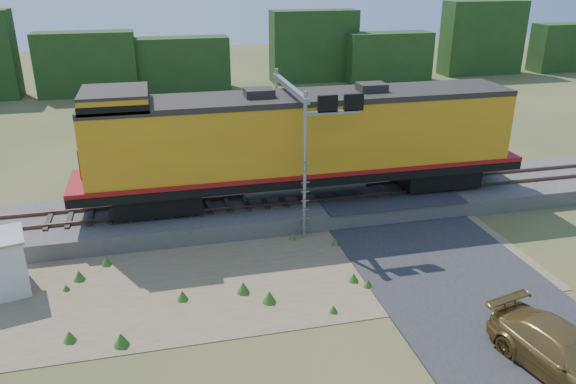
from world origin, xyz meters
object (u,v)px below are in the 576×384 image
object	(u,v)px
car	(566,356)
signal_gantry	(300,117)
shed	(0,264)
locomotive	(298,141)

from	to	relation	value
car	signal_gantry	bearing A→B (deg)	98.14
shed	signal_gantry	bearing A→B (deg)	3.45
locomotive	car	world-z (taller)	locomotive
shed	car	xyz separation A→B (m)	(17.40, -9.00, -0.44)
locomotive	signal_gantry	xyz separation A→B (m)	(-0.10, -0.65, 1.33)
shed	car	world-z (taller)	shed
shed	car	distance (m)	19.59
signal_gantry	shed	bearing A→B (deg)	-162.77
locomotive	car	size ratio (longest dim) A/B	4.31
locomotive	car	bearing A→B (deg)	-70.67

